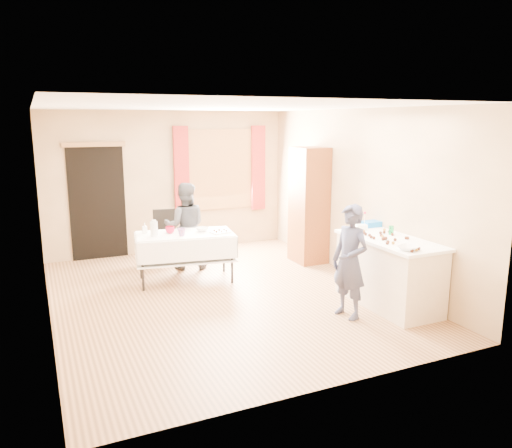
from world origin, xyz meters
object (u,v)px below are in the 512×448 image
cabinet (309,205)px  party_table (185,253)px  girl (350,262)px  chair (166,248)px  woman (185,226)px  counter (388,272)px

cabinet → party_table: 2.34m
cabinet → girl: 2.55m
chair → cabinet: bearing=-11.4°
party_table → chair: bearing=100.7°
chair → girl: girl is taller
party_table → girl: 2.67m
girl → woman: bearing=-169.1°
counter → chair: 3.85m
cabinet → chair: bearing=159.2°
cabinet → woman: (-2.07, 0.46, -0.27)m
cabinet → chair: (-2.30, 0.88, -0.71)m
counter → chair: bearing=124.9°
cabinet → counter: 2.34m
girl → woman: (-1.26, 2.86, 0.00)m
counter → girl: bearing=-170.0°
counter → woman: bearing=125.8°
counter → chair: chair is taller
chair → woman: bearing=-51.6°
cabinet → party_table: cabinet is taller
counter → girl: size_ratio=1.08×
cabinet → girl: (-0.81, -2.40, -0.28)m
party_table → chair: size_ratio=1.70×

